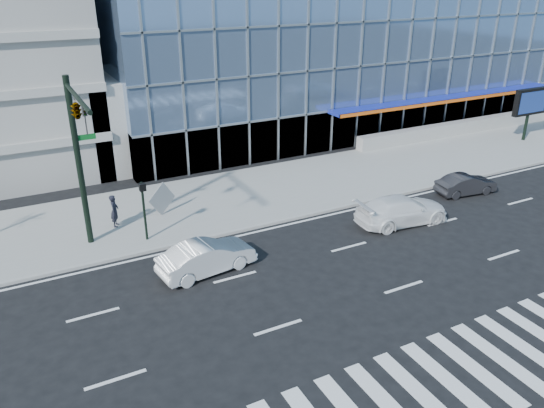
{
  "coord_description": "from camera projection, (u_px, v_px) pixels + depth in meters",
  "views": [
    {
      "loc": [
        -13.67,
        -18.32,
        12.21
      ],
      "look_at": [
        -2.63,
        3.0,
        1.63
      ],
      "focal_mm": 35.0,
      "sensor_mm": 36.0,
      "label": 1
    }
  ],
  "objects": [
    {
      "name": "ground",
      "position": [
        349.0,
        247.0,
        25.56
      ],
      "size": [
        160.0,
        160.0,
        0.0
      ],
      "primitive_type": "plane",
      "color": "black",
      "rests_on": "ground"
    },
    {
      "name": "sidewalk",
      "position": [
        273.0,
        190.0,
        32.03
      ],
      "size": [
        120.0,
        8.0,
        0.15
      ],
      "primitive_type": "cube",
      "color": "gray",
      "rests_on": "ground"
    },
    {
      "name": "theatre_building",
      "position": [
        317.0,
        26.0,
        49.56
      ],
      "size": [
        42.0,
        26.0,
        15.0
      ],
      "primitive_type": "cube",
      "color": "#6683AB",
      "rests_on": "ground"
    },
    {
      "name": "ramp_block",
      "position": [
        129.0,
        117.0,
        36.45
      ],
      "size": [
        6.0,
        8.0,
        6.0
      ],
      "primitive_type": "cube",
      "color": "gray",
      "rests_on": "ground"
    },
    {
      "name": "retaining_wall",
      "position": [
        504.0,
        120.0,
        44.83
      ],
      "size": [
        30.0,
        0.8,
        1.0
      ],
      "primitive_type": "cube",
      "color": "gray",
      "rests_on": "sidewalk"
    },
    {
      "name": "traffic_signal",
      "position": [
        78.0,
        129.0,
        22.16
      ],
      "size": [
        1.14,
        5.74,
        8.0
      ],
      "color": "black",
      "rests_on": "sidewalk"
    },
    {
      "name": "ped_signal_post",
      "position": [
        144.0,
        202.0,
        25.14
      ],
      "size": [
        0.3,
        0.33,
        3.0
      ],
      "color": "black",
      "rests_on": "sidewalk"
    },
    {
      "name": "marquee_sign",
      "position": [
        530.0,
        103.0,
        40.08
      ],
      "size": [
        3.2,
        0.43,
        4.0
      ],
      "color": "black",
      "rests_on": "sidewalk"
    },
    {
      "name": "white_suv",
      "position": [
        402.0,
        210.0,
        27.73
      ],
      "size": [
        5.25,
        2.48,
        1.48
      ],
      "primitive_type": "imported",
      "rotation": [
        0.0,
        0.0,
        1.49
      ],
      "color": "white",
      "rests_on": "ground"
    },
    {
      "name": "white_sedan",
      "position": [
        207.0,
        257.0,
        23.2
      ],
      "size": [
        4.54,
        2.11,
        1.44
      ],
      "primitive_type": "imported",
      "rotation": [
        0.0,
        0.0,
        1.71
      ],
      "color": "silver",
      "rests_on": "ground"
    },
    {
      "name": "dark_sedan",
      "position": [
        466.0,
        184.0,
        31.4
      ],
      "size": [
        3.83,
        1.74,
        1.22
      ],
      "primitive_type": "imported",
      "rotation": [
        0.0,
        0.0,
        1.45
      ],
      "color": "black",
      "rests_on": "ground"
    },
    {
      "name": "pedestrian",
      "position": [
        115.0,
        211.0,
        27.01
      ],
      "size": [
        0.62,
        0.73,
        1.7
      ],
      "primitive_type": "imported",
      "rotation": [
        0.0,
        0.0,
        1.17
      ],
      "color": "black",
      "rests_on": "sidewalk"
    },
    {
      "name": "tilted_panel",
      "position": [
        162.0,
        199.0,
        28.29
      ],
      "size": [
        1.67,
        0.81,
        1.81
      ],
      "primitive_type": "cube",
      "rotation": [
        0.0,
        0.95,
        0.43
      ],
      "color": "#979797",
      "rests_on": "sidewalk"
    }
  ]
}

